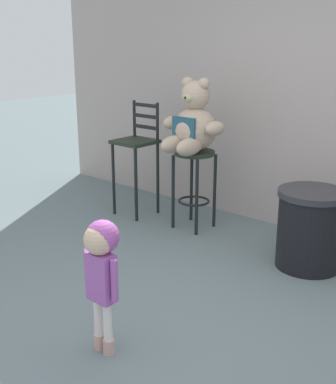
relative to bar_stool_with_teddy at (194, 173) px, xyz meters
The scene contains 6 objects.
ground_plane 1.97m from the bar_stool_with_teddy, 54.94° to the right, with size 24.00×24.00×0.00m, color slate.
bar_stool_with_teddy is the anchor object (origin of this frame).
teddy_bear 0.48m from the bar_stool_with_teddy, 90.00° to the right, with size 0.64×0.58×0.69m.
child_walking 2.17m from the bar_stool_with_teddy, 66.39° to the right, with size 0.26×0.21×0.83m.
trash_bin 1.29m from the bar_stool_with_teddy, ahead, with size 0.55×0.55×0.65m.
bar_chair_empty 0.73m from the bar_stool_with_teddy, behind, with size 0.39×0.39×1.18m.
Camera 1 is at (1.77, -2.18, 1.81)m, focal length 46.86 mm.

